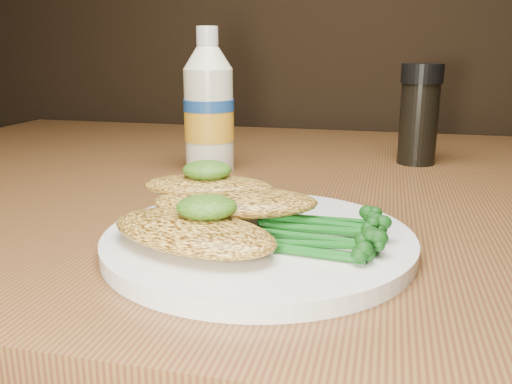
# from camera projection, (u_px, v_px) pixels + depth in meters

# --- Properties ---
(plate) EXTENTS (0.24, 0.24, 0.01)m
(plate) POSITION_uv_depth(u_px,v_px,m) (259.00, 240.00, 0.42)
(plate) COLOR white
(plate) RESTS_ON dining_table
(chicken_front) EXTENTS (0.15, 0.12, 0.02)m
(chicken_front) POSITION_uv_depth(u_px,v_px,m) (192.00, 232.00, 0.39)
(chicken_front) COLOR gold
(chicken_front) RESTS_ON plate
(chicken_mid) EXTENTS (0.14, 0.09, 0.02)m
(chicken_mid) POSITION_uv_depth(u_px,v_px,m) (235.00, 202.00, 0.43)
(chicken_mid) COLOR gold
(chicken_mid) RESTS_ON plate
(chicken_back) EXTENTS (0.12, 0.07, 0.02)m
(chicken_back) POSITION_uv_depth(u_px,v_px,m) (208.00, 186.00, 0.46)
(chicken_back) COLOR gold
(chicken_back) RESTS_ON plate
(pesto_front) EXTENTS (0.05, 0.05, 0.02)m
(pesto_front) POSITION_uv_depth(u_px,v_px,m) (207.00, 207.00, 0.39)
(pesto_front) COLOR black
(pesto_front) RESTS_ON chicken_front
(pesto_back) EXTENTS (0.04, 0.04, 0.02)m
(pesto_back) POSITION_uv_depth(u_px,v_px,m) (207.00, 170.00, 0.46)
(pesto_back) COLOR black
(pesto_back) RESTS_ON chicken_back
(broccolini_bundle) EXTENTS (0.14, 0.13, 0.02)m
(broccolini_bundle) POSITION_uv_depth(u_px,v_px,m) (310.00, 228.00, 0.40)
(broccolini_bundle) COLOR #135817
(broccolini_bundle) RESTS_ON plate
(mayo_bottle) EXTENTS (0.08, 0.08, 0.18)m
(mayo_bottle) POSITION_uv_depth(u_px,v_px,m) (209.00, 100.00, 0.66)
(mayo_bottle) COLOR #EEEACA
(mayo_bottle) RESTS_ON dining_table
(pepper_grinder) EXTENTS (0.06, 0.06, 0.13)m
(pepper_grinder) POSITION_uv_depth(u_px,v_px,m) (419.00, 115.00, 0.71)
(pepper_grinder) COLOR black
(pepper_grinder) RESTS_ON dining_table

